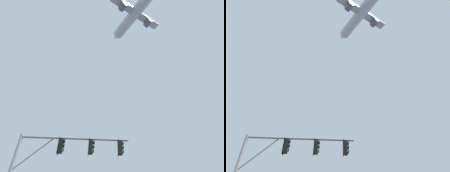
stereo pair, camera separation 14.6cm
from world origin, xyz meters
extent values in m
cylinder|color=gray|center=(-1.74, 6.74, 6.14)|extent=(7.00, 0.98, 0.15)
cylinder|color=gray|center=(-4.18, 6.45, 5.11)|extent=(2.16, 0.33, 2.11)
cube|color=black|center=(1.19, 7.08, 5.61)|extent=(0.30, 0.35, 0.90)
cylinder|color=black|center=(1.19, 7.08, 6.12)|extent=(0.05, 0.05, 0.12)
cube|color=black|center=(1.05, 7.07, 5.61)|extent=(0.08, 0.46, 1.04)
sphere|color=black|center=(1.34, 7.10, 5.88)|extent=(0.20, 0.20, 0.20)
cylinder|color=black|center=(1.40, 7.11, 5.94)|extent=(0.06, 0.21, 0.21)
sphere|color=black|center=(1.34, 7.10, 5.60)|extent=(0.20, 0.20, 0.20)
cylinder|color=black|center=(1.40, 7.11, 5.66)|extent=(0.06, 0.21, 0.21)
sphere|color=green|center=(1.34, 7.10, 5.32)|extent=(0.20, 0.20, 0.20)
cylinder|color=black|center=(1.40, 7.11, 5.38)|extent=(0.06, 0.21, 0.21)
cube|color=black|center=(-0.73, 6.86, 5.61)|extent=(0.30, 0.35, 0.90)
cylinder|color=black|center=(-0.73, 6.86, 6.12)|extent=(0.05, 0.05, 0.12)
cube|color=black|center=(-0.87, 6.84, 5.61)|extent=(0.08, 0.46, 1.04)
sphere|color=black|center=(-0.58, 6.87, 5.88)|extent=(0.20, 0.20, 0.20)
cylinder|color=black|center=(-0.52, 6.88, 5.94)|extent=(0.06, 0.21, 0.21)
sphere|color=black|center=(-0.58, 6.87, 5.60)|extent=(0.20, 0.20, 0.20)
cylinder|color=black|center=(-0.52, 6.88, 5.66)|extent=(0.06, 0.21, 0.21)
sphere|color=green|center=(-0.58, 6.87, 5.32)|extent=(0.20, 0.20, 0.20)
cylinder|color=black|center=(-0.52, 6.88, 5.38)|extent=(0.06, 0.21, 0.21)
cube|color=black|center=(-2.65, 6.63, 5.61)|extent=(0.30, 0.35, 0.90)
cylinder|color=black|center=(-2.65, 6.63, 6.12)|extent=(0.05, 0.05, 0.12)
cube|color=black|center=(-2.79, 6.61, 5.61)|extent=(0.08, 0.46, 1.04)
sphere|color=black|center=(-2.50, 6.65, 5.88)|extent=(0.20, 0.20, 0.20)
cylinder|color=black|center=(-2.44, 6.65, 5.94)|extent=(0.06, 0.21, 0.21)
sphere|color=black|center=(-2.50, 6.65, 5.60)|extent=(0.20, 0.20, 0.20)
cylinder|color=black|center=(-2.44, 6.65, 5.66)|extent=(0.06, 0.21, 0.21)
sphere|color=green|center=(-2.50, 6.65, 5.32)|extent=(0.20, 0.20, 0.20)
cylinder|color=black|center=(-2.44, 6.65, 5.38)|extent=(0.06, 0.21, 0.21)
cylinder|color=#B7BCC6|center=(6.94, 23.80, 51.52)|extent=(12.62, 16.31, 3.14)
cone|color=#B7BCC6|center=(1.36, 31.86, 51.52)|extent=(3.68, 3.47, 2.98)
cube|color=#A8ADB7|center=(7.22, 23.39, 51.05)|extent=(14.94, 11.26, 0.35)
cylinder|color=#595B60|center=(3.38, 20.74, 50.11)|extent=(2.79, 2.94, 1.77)
cylinder|color=#595B60|center=(11.06, 26.05, 50.11)|extent=(2.79, 2.94, 1.77)
camera|label=1|loc=(0.95, -4.69, 1.48)|focal=28.71mm
camera|label=2|loc=(1.10, -4.69, 1.48)|focal=28.71mm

